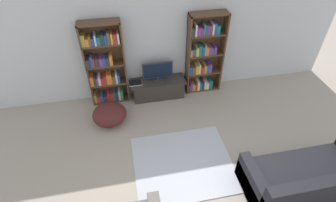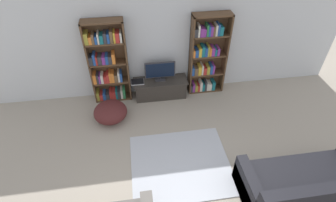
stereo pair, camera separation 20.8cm
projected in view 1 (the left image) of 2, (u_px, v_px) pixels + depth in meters
The scene contains 9 objects.
wall_back at pixel (157, 43), 5.94m from camera, with size 8.80×0.06×2.60m.
bookshelf_left at pixel (105, 66), 5.85m from camera, with size 0.86×0.30×2.00m.
bookshelf_right at pixel (203, 55), 6.19m from camera, with size 0.86×0.30×2.00m.
tv_stand at pixel (158, 88), 6.41m from camera, with size 1.29×0.47×0.46m.
television at pixel (158, 71), 6.11m from camera, with size 0.72×0.16×0.48m.
laptop at pixel (135, 83), 6.17m from camera, with size 0.31×0.24×0.03m.
area_rug at pixel (183, 163), 4.99m from camera, with size 1.86×1.62×0.02m.
couch_right_sofa at pixel (307, 180), 4.41m from camera, with size 2.08×1.00×0.82m.
beanbag_ottoman at pixel (110, 114), 5.75m from camera, with size 0.74×0.74×0.41m, color #4C1E1E.
Camera 1 is at (-0.81, -1.10, 4.14)m, focal length 28.00 mm.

